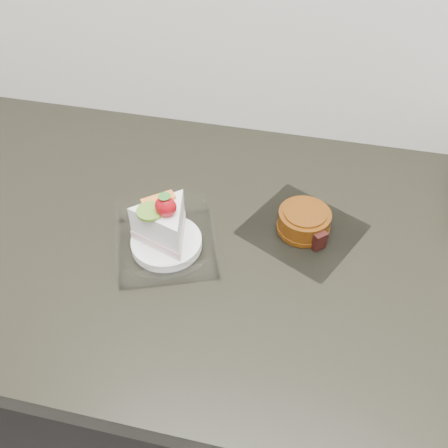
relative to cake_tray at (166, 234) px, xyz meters
name	(u,v)px	position (x,y,z in m)	size (l,w,h in m)	color
counter	(266,383)	(0.18, 0.04, -0.48)	(2.04, 0.64, 0.90)	black
cake_tray	(166,234)	(0.00, 0.00, 0.00)	(0.19, 0.19, 0.12)	white
mooncake_wrap	(304,223)	(0.21, 0.09, -0.02)	(0.22, 0.22, 0.04)	white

